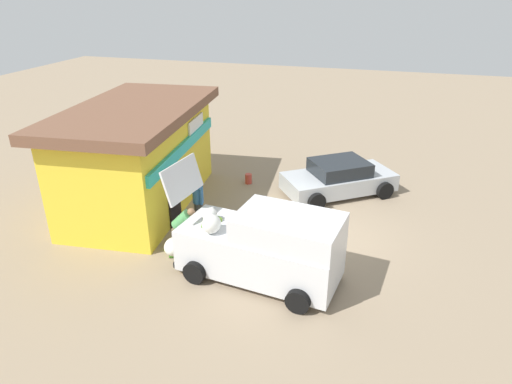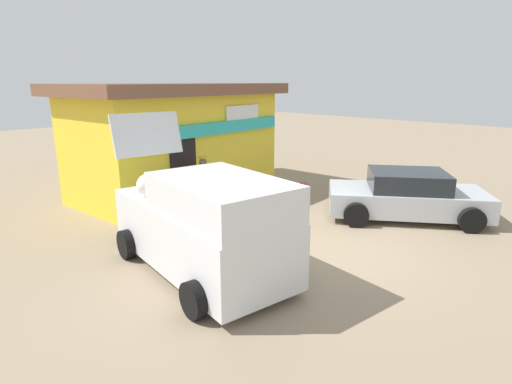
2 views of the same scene
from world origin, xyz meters
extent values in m
plane|color=gray|center=(0.00, 0.00, 0.00)|extent=(60.00, 60.00, 0.00)
cube|color=yellow|center=(0.40, 6.42, 1.57)|extent=(6.53, 3.74, 3.15)
cube|color=#2DB7B2|center=(0.55, 4.79, 2.20)|extent=(5.92, 0.69, 0.36)
cube|color=black|center=(-0.57, 4.71, 1.00)|extent=(0.90, 0.15, 2.00)
cube|color=white|center=(1.92, 4.95, 2.52)|extent=(1.50, 0.20, 0.60)
cube|color=brown|center=(0.40, 6.42, 3.31)|extent=(7.23, 4.45, 0.33)
cube|color=silver|center=(-2.66, 1.29, 0.74)|extent=(2.27, 4.35, 1.15)
cube|color=silver|center=(-2.77, 0.51, 1.64)|extent=(1.99, 2.77, 0.64)
cube|color=black|center=(-2.93, -0.71, 1.61)|extent=(1.46, 0.28, 0.49)
cube|color=silver|center=(-2.36, 3.48, 2.42)|extent=(1.58, 0.53, 0.93)
ellipsoid|color=silver|center=(-2.96, 2.47, 1.55)|extent=(0.57, 0.47, 0.47)
ellipsoid|color=silver|center=(-2.44, 2.72, 1.51)|extent=(0.46, 0.38, 0.38)
cylinder|color=#51A33E|center=(-2.56, 2.75, 1.39)|extent=(0.23, 0.26, 0.15)
cylinder|color=#70A62E|center=(-2.34, 2.54, 1.38)|extent=(0.21, 0.25, 0.13)
cylinder|color=#5D8C34|center=(-2.84, 2.68, 1.38)|extent=(0.16, 0.24, 0.12)
cube|color=black|center=(-2.38, 3.39, 0.25)|extent=(1.63, 0.30, 0.16)
cube|color=red|center=(-3.04, 3.49, 0.80)|extent=(0.15, 0.08, 0.20)
cube|color=red|center=(-1.71, 3.31, 0.80)|extent=(0.15, 0.08, 0.20)
cylinder|color=black|center=(-3.78, 0.02, 0.30)|extent=(0.30, 0.63, 0.60)
cylinder|color=black|center=(-1.93, -0.23, 0.30)|extent=(0.30, 0.63, 0.60)
cylinder|color=black|center=(-3.39, 2.82, 0.30)|extent=(0.30, 0.63, 0.60)
cylinder|color=black|center=(-1.55, 2.56, 0.30)|extent=(0.30, 0.63, 0.60)
cube|color=#B2B7BC|center=(3.17, -0.05, 0.48)|extent=(3.80, 4.28, 0.61)
cube|color=#1E2328|center=(3.17, -0.05, 1.02)|extent=(2.40, 2.47, 0.49)
cylinder|color=black|center=(3.19, -1.71, 0.31)|extent=(0.55, 0.63, 0.62)
cylinder|color=black|center=(4.74, -0.58, 0.31)|extent=(0.55, 0.63, 0.62)
cylinder|color=black|center=(1.59, 0.48, 0.31)|extent=(0.55, 0.63, 0.62)
cylinder|color=black|center=(3.14, 1.61, 0.31)|extent=(0.55, 0.63, 0.62)
cylinder|color=#4C4C51|center=(-0.39, 4.04, 0.40)|extent=(0.15, 0.15, 0.80)
cylinder|color=#4C4C51|center=(-0.62, 3.79, 0.40)|extent=(0.15, 0.15, 0.80)
cylinder|color=#3872B2|center=(-0.50, 3.92, 1.08)|extent=(0.48, 0.48, 0.56)
sphere|color=brown|center=(-0.50, 3.92, 1.47)|extent=(0.22, 0.22, 0.22)
cylinder|color=gold|center=(-0.50, 3.92, 1.60)|extent=(0.24, 0.24, 0.05)
cylinder|color=#3872B2|center=(-0.34, 4.10, 1.09)|extent=(0.09, 0.09, 0.54)
cylinder|color=#3872B2|center=(-0.66, 3.74, 1.09)|extent=(0.09, 0.09, 0.54)
cylinder|color=#726047|center=(-1.94, 3.93, 0.41)|extent=(0.15, 0.15, 0.81)
cylinder|color=#726047|center=(-2.28, 3.90, 0.41)|extent=(0.15, 0.15, 0.81)
cylinder|color=#4C9959|center=(-2.09, 3.71, 1.02)|extent=(0.40, 0.68, 0.65)
sphere|color=#8C6647|center=(-2.06, 3.44, 1.31)|extent=(0.22, 0.22, 0.22)
cylinder|color=#4C9959|center=(-1.83, 3.54, 0.95)|extent=(0.09, 0.09, 0.55)
cylinder|color=#4C9959|center=(-2.31, 3.49, 0.95)|extent=(0.09, 0.09, 0.55)
ellipsoid|color=silver|center=(-2.30, 3.94, 0.24)|extent=(0.85, 0.73, 0.47)
cylinder|color=#52AD2E|center=(-2.47, 3.84, 0.07)|extent=(0.26, 0.36, 0.15)
cylinder|color=#509331|center=(-2.17, 3.63, 0.06)|extent=(0.33, 0.16, 0.12)
cylinder|color=#55AA46|center=(-1.93, 4.07, 0.07)|extent=(0.17, 0.27, 0.15)
cylinder|color=#5CB634|center=(-2.30, 4.10, 0.07)|extent=(0.20, 0.31, 0.13)
cylinder|color=#BF3F33|center=(3.10, 3.39, 0.19)|extent=(0.26, 0.26, 0.38)
camera|label=1|loc=(-12.25, -1.46, 7.11)|focal=31.74mm
camera|label=2|loc=(-7.16, -4.69, 3.56)|focal=29.09mm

